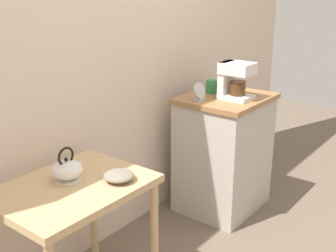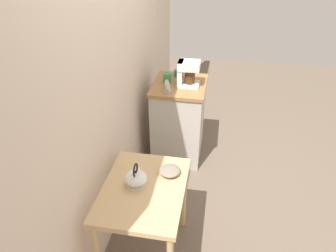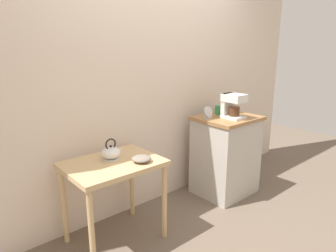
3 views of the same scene
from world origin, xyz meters
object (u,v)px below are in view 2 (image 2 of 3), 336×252
(bowl_stoneware, at_px, (170,171))
(teakettle, at_px, (136,178))
(coffee_maker, at_px, (187,73))
(mug_dark_teal, at_px, (178,73))
(mug_tall_green, at_px, (167,78))
(table_clock, at_px, (168,87))

(bowl_stoneware, distance_m, teakettle, 0.26)
(bowl_stoneware, distance_m, coffee_maker, 1.24)
(bowl_stoneware, height_order, mug_dark_teal, mug_dark_teal)
(bowl_stoneware, distance_m, mug_tall_green, 1.29)
(mug_tall_green, bearing_deg, table_clock, -168.45)
(coffee_maker, distance_m, mug_dark_teal, 0.27)
(teakettle, relative_size, mug_tall_green, 1.93)
(mug_dark_teal, bearing_deg, coffee_maker, -150.58)
(mug_tall_green, xyz_separation_m, table_clock, (-0.23, -0.05, 0.01))
(bowl_stoneware, relative_size, mug_dark_teal, 1.88)
(bowl_stoneware, bearing_deg, table_clock, 11.09)
(mug_tall_green, bearing_deg, coffee_maker, -100.60)
(teakettle, xyz_separation_m, mug_tall_green, (1.40, 0.03, 0.16))
(coffee_maker, bearing_deg, teakettle, 172.63)
(mug_dark_teal, xyz_separation_m, mug_tall_green, (-0.18, 0.09, 0.01))
(coffee_maker, bearing_deg, mug_dark_teal, 29.42)
(bowl_stoneware, relative_size, teakettle, 0.82)
(coffee_maker, relative_size, mug_dark_teal, 3.10)
(teakettle, xyz_separation_m, coffee_maker, (1.36, -0.18, 0.26))
(mug_dark_teal, bearing_deg, table_clock, 174.61)
(teakettle, xyz_separation_m, mug_dark_teal, (1.58, -0.05, 0.15))
(bowl_stoneware, relative_size, mug_tall_green, 1.59)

